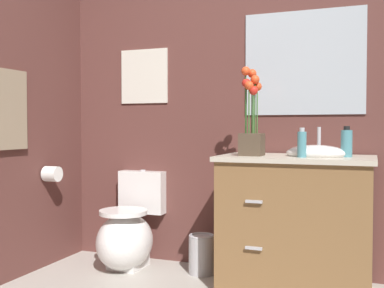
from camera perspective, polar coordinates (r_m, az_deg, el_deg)
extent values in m
cube|color=brown|center=(3.33, 11.65, 6.04)|extent=(4.59, 0.05, 2.50)
ellipsoid|color=white|center=(3.46, -8.12, -11.60)|extent=(0.38, 0.48, 0.40)
cube|color=white|center=(3.53, -7.71, -13.16)|extent=(0.22, 0.26, 0.18)
cube|color=white|center=(3.65, -5.95, -5.76)|extent=(0.36, 0.13, 0.32)
cylinder|color=white|center=(3.40, -8.31, -8.15)|extent=(0.34, 0.34, 0.03)
cylinder|color=#B7B7BC|center=(3.63, -5.96, -3.26)|extent=(0.04, 0.04, 0.02)
cube|color=brown|center=(3.05, 12.41, -9.57)|extent=(0.90, 0.52, 0.81)
cube|color=beige|center=(2.99, 12.47, -1.70)|extent=(0.94, 0.56, 0.03)
ellipsoid|color=white|center=(2.98, 14.76, -1.07)|extent=(0.36, 0.26, 0.10)
cylinder|color=#B7B7BC|center=(3.13, 15.10, 0.36)|extent=(0.02, 0.02, 0.18)
cube|color=#B7B7BC|center=(2.79, 7.50, -6.92)|extent=(0.10, 0.02, 0.02)
cube|color=#B7B7BC|center=(2.85, 7.47, -12.38)|extent=(0.10, 0.02, 0.02)
cube|color=#4C3D2D|center=(2.96, 7.24, -0.06)|extent=(0.14, 0.14, 0.14)
cylinder|color=#386B2D|center=(2.96, 7.61, 4.52)|extent=(0.01, 0.01, 0.33)
sphere|color=#EA4C23|center=(2.97, 7.63, 7.73)|extent=(0.06, 0.06, 0.06)
cylinder|color=#386B2D|center=(2.99, 7.88, 4.10)|extent=(0.01, 0.01, 0.29)
sphere|color=#EA4C23|center=(3.00, 7.90, 6.89)|extent=(0.06, 0.06, 0.06)
cylinder|color=#386B2D|center=(3.01, 7.26, 4.89)|extent=(0.01, 0.01, 0.38)
sphere|color=#EA4C23|center=(3.02, 7.28, 8.46)|extent=(0.06, 0.06, 0.06)
cylinder|color=#386B2D|center=(2.98, 6.64, 4.32)|extent=(0.01, 0.01, 0.31)
sphere|color=red|center=(2.99, 6.65, 7.34)|extent=(0.06, 0.06, 0.06)
cylinder|color=#386B2D|center=(2.97, 6.58, 5.04)|extent=(0.01, 0.01, 0.39)
sphere|color=#EA4C23|center=(2.99, 6.59, 8.76)|extent=(0.06, 0.06, 0.06)
cylinder|color=#386B2D|center=(2.93, 6.90, 4.16)|extent=(0.01, 0.01, 0.29)
sphere|color=#EA4C23|center=(2.94, 6.91, 7.03)|extent=(0.06, 0.06, 0.06)
cylinder|color=#386B2D|center=(2.93, 7.42, 3.86)|extent=(0.01, 0.01, 0.26)
sphere|color=red|center=(2.94, 7.44, 6.44)|extent=(0.06, 0.06, 0.06)
cylinder|color=teal|center=(2.96, 18.18, 0.05)|extent=(0.07, 0.07, 0.16)
cylinder|color=black|center=(2.96, 18.21, 1.84)|extent=(0.04, 0.04, 0.02)
cylinder|color=teal|center=(2.86, 13.14, -0.06)|extent=(0.05, 0.05, 0.15)
cylinder|color=#B7B7BC|center=(2.86, 13.16, 1.71)|extent=(0.03, 0.03, 0.02)
cylinder|color=#B7B7BC|center=(3.35, 1.18, -13.27)|extent=(0.18, 0.18, 0.26)
torus|color=#B7B7BC|center=(3.32, 1.18, -11.02)|extent=(0.18, 0.18, 0.01)
cube|color=silver|center=(3.66, -5.80, 8.14)|extent=(0.39, 0.01, 0.41)
cube|color=#B2BCC6|center=(3.31, 13.33, 9.54)|extent=(0.80, 0.01, 0.70)
cube|color=gray|center=(3.29, -21.10, 3.90)|extent=(0.03, 0.28, 0.52)
cylinder|color=white|center=(3.54, -16.57, -3.48)|extent=(0.11, 0.11, 0.11)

